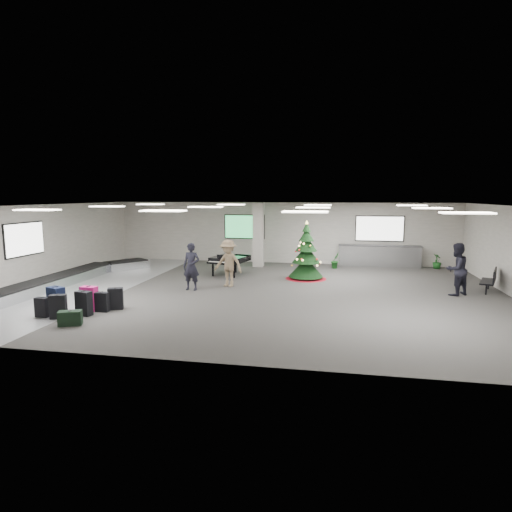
% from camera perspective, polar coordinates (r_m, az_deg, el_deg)
% --- Properties ---
extents(ground, '(18.00, 18.00, 0.00)m').
position_cam_1_polar(ground, '(16.10, 0.27, -4.73)').
color(ground, '#373532').
rests_on(ground, ground).
extents(room_envelope, '(18.02, 14.02, 3.21)m').
position_cam_1_polar(room_envelope, '(16.47, -0.61, 3.78)').
color(room_envelope, '#9F9C92').
rests_on(room_envelope, ground).
extents(baggage_carousel, '(2.28, 9.71, 0.43)m').
position_cam_1_polar(baggage_carousel, '(18.98, -23.78, -2.79)').
color(baggage_carousel, silver).
rests_on(baggage_carousel, ground).
extents(service_counter, '(4.05, 0.65, 1.08)m').
position_cam_1_polar(service_counter, '(22.41, 16.09, 0.02)').
color(service_counter, silver).
rests_on(service_counter, ground).
extents(suitcase_0, '(0.51, 0.39, 0.73)m').
position_cam_1_polar(suitcase_0, '(13.82, -24.87, -6.14)').
color(suitcase_0, black).
rests_on(suitcase_0, ground).
extents(suitcase_1, '(0.52, 0.34, 0.76)m').
position_cam_1_polar(suitcase_1, '(13.86, -21.97, -5.88)').
color(suitcase_1, black).
rests_on(suitcase_1, ground).
extents(pink_suitcase, '(0.51, 0.30, 0.79)m').
position_cam_1_polar(pink_suitcase, '(14.32, -21.35, -5.32)').
color(pink_suitcase, '#D41B72').
rests_on(pink_suitcase, ground).
extents(suitcase_3, '(0.52, 0.40, 0.71)m').
position_cam_1_polar(suitcase_3, '(14.25, -18.22, -5.42)').
color(suitcase_3, black).
rests_on(suitcase_3, ground).
extents(navy_suitcase, '(0.61, 0.49, 0.84)m').
position_cam_1_polar(navy_suitcase, '(14.41, -25.09, -5.36)').
color(navy_suitcase, black).
rests_on(navy_suitcase, ground).
extents(suitcase_5, '(0.40, 0.24, 0.61)m').
position_cam_1_polar(suitcase_5, '(14.19, -26.61, -6.14)').
color(suitcase_5, black).
rests_on(suitcase_5, ground).
extents(green_duffel, '(0.68, 0.51, 0.43)m').
position_cam_1_polar(green_duffel, '(13.02, -23.54, -7.60)').
color(green_duffel, black).
rests_on(green_duffel, ground).
extents(suitcase_7, '(0.43, 0.24, 0.63)m').
position_cam_1_polar(suitcase_7, '(14.12, -19.87, -5.78)').
color(suitcase_7, black).
rests_on(suitcase_7, ground).
extents(christmas_tree, '(1.77, 1.77, 2.53)m').
position_cam_1_polar(christmas_tree, '(18.47, 6.70, -0.38)').
color(christmas_tree, maroon).
rests_on(christmas_tree, ground).
extents(grand_piano, '(1.67, 1.98, 0.99)m').
position_cam_1_polar(grand_piano, '(19.26, -3.61, -0.47)').
color(grand_piano, black).
rests_on(grand_piano, ground).
extents(bench, '(0.96, 1.46, 0.88)m').
position_cam_1_polar(bench, '(18.14, 28.81, -2.69)').
color(bench, black).
rests_on(bench, ground).
extents(traveler_a, '(0.68, 0.47, 1.80)m').
position_cam_1_polar(traveler_a, '(16.35, -8.61, -1.40)').
color(traveler_a, black).
rests_on(traveler_a, ground).
extents(traveler_b, '(1.33, 0.96, 1.85)m').
position_cam_1_polar(traveler_b, '(16.83, -3.72, -0.97)').
color(traveler_b, '#806A4F').
rests_on(traveler_b, ground).
extents(traveler_bench, '(1.17, 1.13, 1.90)m').
position_cam_1_polar(traveler_bench, '(16.89, 25.15, -1.62)').
color(traveler_bench, black).
rests_on(traveler_bench, ground).
extents(potted_plant_left, '(0.53, 0.56, 0.80)m').
position_cam_1_polar(potted_plant_left, '(21.39, 10.51, -0.57)').
color(potted_plant_left, '#133C15').
rests_on(potted_plant_left, ground).
extents(potted_plant_right, '(0.53, 0.53, 0.74)m').
position_cam_1_polar(potted_plant_right, '(22.72, 22.98, -0.65)').
color(potted_plant_right, '#133C15').
rests_on(potted_plant_right, ground).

